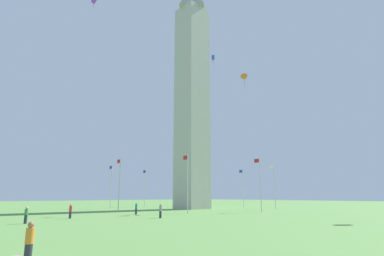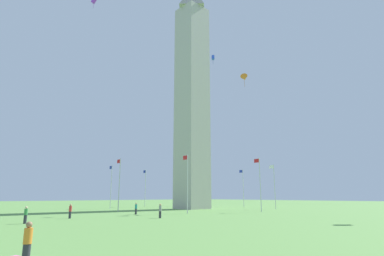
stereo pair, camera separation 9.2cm
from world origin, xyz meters
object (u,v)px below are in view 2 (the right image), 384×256
(flagpole_w, at_px, (243,186))
(kite_blue_box, at_px, (213,58))
(flagpole_s, at_px, (260,182))
(person_orange_shirt, at_px, (27,244))
(person_teal_shirt, at_px, (136,209))
(flagpole_ne, at_px, (111,185))
(person_green_shirt, at_px, (26,215))
(flagpole_nw, at_px, (195,187))
(kite_purple_box, at_px, (94,1))
(flagpole_sw, at_px, (274,184))
(person_gray_shirt, at_px, (160,211))
(kite_orange_delta, at_px, (244,78))
(obelisk_monument, at_px, (192,90))
(flagpole_n, at_px, (145,186))
(flagpole_se, at_px, (187,181))
(person_red_shirt, at_px, (70,211))
(flagpole_e, at_px, (119,182))

(flagpole_w, bearing_deg, kite_blue_box, 115.66)
(flagpole_s, bearing_deg, person_orange_shirt, 113.65)
(person_teal_shirt, bearing_deg, flagpole_ne, 70.33)
(flagpole_s, bearing_deg, person_green_shirt, 86.14)
(flagpole_w, xyz_separation_m, flagpole_nw, (11.94, 4.95, 0.00))
(flagpole_s, distance_m, kite_blue_box, 25.13)
(flagpole_ne, xyz_separation_m, flagpole_w, (-11.94, -28.83, 0.00))
(person_orange_shirt, relative_size, kite_purple_box, 0.98)
(flagpole_sw, xyz_separation_m, person_gray_shirt, (-5.19, 32.90, -4.03))
(person_orange_shirt, xyz_separation_m, kite_orange_delta, (21.88, -42.79, 24.34))
(obelisk_monument, xyz_separation_m, flagpole_n, (16.94, 0.00, -20.65))
(flagpole_se, height_order, kite_orange_delta, kite_orange_delta)
(flagpole_n, bearing_deg, person_teal_shirt, 143.50)
(flagpole_s, height_order, kite_orange_delta, kite_orange_delta)
(kite_orange_delta, bearing_deg, flagpole_n, 4.29)
(flagpole_w, xyz_separation_m, person_green_shirt, (-14.52, 52.03, -4.07))
(person_red_shirt, distance_m, kite_purple_box, 31.75)
(flagpole_w, bearing_deg, person_green_shirt, 105.59)
(kite_blue_box, distance_m, kite_purple_box, 23.51)
(person_teal_shirt, height_order, kite_orange_delta, kite_orange_delta)
(flagpole_w, xyz_separation_m, person_gray_shirt, (-17.14, 37.84, -4.03))
(flagpole_n, distance_m, flagpole_nw, 12.93)
(obelisk_monument, bearing_deg, flagpole_se, 134.87)
(flagpole_ne, bearing_deg, kite_purple_box, 141.49)
(flagpole_sw, xyz_separation_m, person_orange_shirt, (-22.72, 52.51, -4.06))
(flagpole_se, height_order, person_gray_shirt, flagpole_se)
(obelisk_monument, xyz_separation_m, flagpole_ne, (12.00, 11.94, -20.65))
(flagpole_sw, bearing_deg, flagpole_s, 112.50)
(kite_orange_delta, distance_m, kite_purple_box, 30.20)
(flagpole_n, bearing_deg, kite_orange_delta, -175.71)
(obelisk_monument, height_order, flagpole_se, obelisk_monument)
(flagpole_w, relative_size, flagpole_nw, 1.00)
(flagpole_e, distance_m, kite_purple_box, 29.58)
(flagpole_nw, bearing_deg, kite_blue_box, 144.70)
(flagpole_se, height_order, flagpole_s, same)
(flagpole_nw, bearing_deg, flagpole_w, -157.50)
(kite_purple_box, bearing_deg, obelisk_monument, -76.83)
(person_red_shirt, bearing_deg, flagpole_n, 48.28)
(person_gray_shirt, bearing_deg, obelisk_monument, 21.36)
(flagpole_nw, height_order, person_gray_shirt, flagpole_nw)
(person_orange_shirt, xyz_separation_m, kite_purple_box, (28.43, -14.16, 31.37))
(person_green_shirt, bearing_deg, kite_purple_box, -12.44)
(flagpole_e, relative_size, kite_blue_box, 4.83)
(flagpole_n, relative_size, person_green_shirt, 5.52)
(flagpole_n, xyz_separation_m, flagpole_s, (-33.78, 0.00, 0.00))
(flagpole_e, relative_size, person_gray_shirt, 5.26)
(flagpole_n, bearing_deg, person_gray_shirt, 148.38)
(kite_purple_box, bearing_deg, kite_blue_box, -98.72)
(person_green_shirt, xyz_separation_m, person_gray_shirt, (-2.61, -14.19, 0.04))
(flagpole_s, relative_size, person_red_shirt, 5.32)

